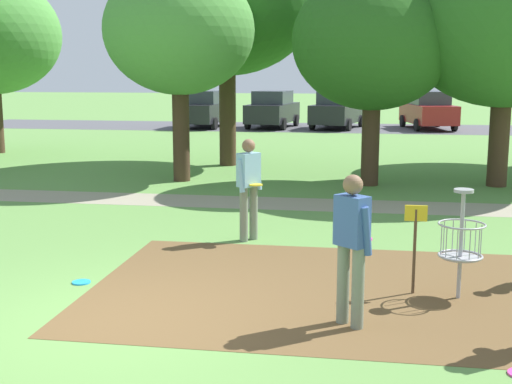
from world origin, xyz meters
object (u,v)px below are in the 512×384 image
Objects in this scene: player_waiting_left at (352,241)px; tree_mid_left at (179,31)px; parked_car_rightmost at (428,110)px; disc_golf_basket at (456,239)px; frisbee_by_tee at (81,282)px; parked_car_center_right at (338,110)px; parked_car_center_left at (273,109)px; tree_far_right at (373,41)px; player_foreground_watching at (249,184)px; parked_car_leftmost at (205,109)px; tree_far_left at (507,16)px.

tree_mid_left is at bearing 115.34° from player_waiting_left.
parked_car_rightmost is (3.12, 27.11, -0.05)m from player_waiting_left.
frisbee_by_tee is (-4.87, -0.17, -0.74)m from disc_golf_basket.
disc_golf_basket is 0.31× the size of parked_car_center_right.
parked_car_center_right is at bearing 92.72° from player_waiting_left.
parked_car_center_left is 0.98× the size of parked_car_center_right.
player_foreground_watching is at bearing -108.48° from tree_far_right.
parked_car_rightmost is at bearing 75.56° from frisbee_by_tee.
parked_car_leftmost is at bearing -176.12° from parked_car_rightmost.
tree_far_right is at bearing -84.92° from parked_car_center_right.
player_foreground_watching is 0.39× the size of parked_car_center_left.
disc_golf_basket is 10.72m from tree_mid_left.
tree_mid_left is at bearing 96.32° from frisbee_by_tee.
player_foreground_watching is (-3.04, 2.50, 0.21)m from disc_golf_basket.
player_foreground_watching is at bearing 140.53° from disc_golf_basket.
disc_golf_basket is 4.93m from frisbee_by_tee.
parked_car_center_left is (-0.90, 25.68, 0.91)m from frisbee_by_tee.
parked_car_center_left is (-5.76, 25.51, 0.17)m from disc_golf_basket.
parked_car_rightmost is (11.03, 0.75, 0.00)m from parked_car_leftmost.
parked_car_rightmost is at bearing 83.44° from player_waiting_left.
parked_car_center_left is at bearing 115.31° from tree_far_left.
player_foreground_watching is 1.00× the size of player_waiting_left.
parked_car_leftmost and parked_car_center_left have the same top height.
parked_car_rightmost reaches higher than disc_golf_basket.
tree_mid_left reaches higher than disc_golf_basket.
parked_car_leftmost is 0.96× the size of parked_car_center_right.
frisbee_by_tee is at bearing -83.68° from tree_mid_left.
parked_car_center_left and parked_car_center_right have the same top height.
tree_mid_left is 17.28m from parked_car_center_left.
player_waiting_left is at bearing -137.29° from disc_golf_basket.
tree_far_left is (7.92, 0.43, 0.31)m from tree_mid_left.
player_foreground_watching is 23.17m from parked_car_center_left.
tree_mid_left is 4.82m from tree_far_right.
tree_far_right is (-1.02, 8.54, 2.76)m from disc_golf_basket.
tree_mid_left reaches higher than player_foreground_watching.
parked_car_rightmost reaches higher than player_waiting_left.
tree_far_left reaches higher than player_waiting_left.
tree_mid_left reaches higher than tree_far_right.
tree_far_right is at bearing -74.36° from parked_car_center_left.
frisbee_by_tee is 26.99m from parked_car_rightmost.
parked_car_center_right is (6.64, 0.41, 0.00)m from parked_car_leftmost.
parked_car_leftmost is (-9.18, 25.20, 0.17)m from disc_golf_basket.
player_waiting_left is 27.05m from parked_car_center_left.
parked_car_center_left is at bearing -178.16° from parked_car_center_right.
tree_far_left is 18.65m from parked_car_center_left.
parked_car_leftmost reaches higher than frisbee_by_tee.
tree_mid_left reaches higher than parked_car_center_left.
disc_golf_basket is 26.82m from parked_car_leftmost.
player_waiting_left is at bearing -80.42° from parked_car_center_left.
tree_far_right is (0.24, 9.71, 2.55)m from player_waiting_left.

